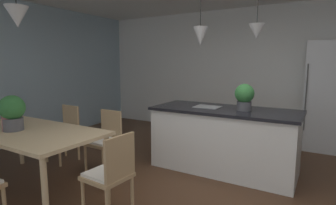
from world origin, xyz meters
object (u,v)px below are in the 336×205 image
object	(u,v)px
dining_table	(28,135)
chair_far_right	(105,139)
chair_kitchen_end	(111,173)
refrigerator	(326,96)
chair_far_left	(65,131)
vase_on_dining_table	(8,122)
potted_plant_on_island	(244,96)
kitchen_island	(224,139)
potted_plant_on_table	(12,111)

from	to	relation	value
dining_table	chair_far_right	xyz separation A→B (m)	(0.44, 0.87, -0.20)
chair_kitchen_end	refrigerator	size ratio (longest dim) A/B	0.45
chair_far_left	vase_on_dining_table	bearing A→B (deg)	-74.18
chair_far_right	vase_on_dining_table	xyz separation A→B (m)	(-0.58, -1.00, 0.37)
chair_far_left	potted_plant_on_island	bearing A→B (deg)	19.61
dining_table	chair_far_right	size ratio (longest dim) A/B	2.22
vase_on_dining_table	refrigerator	bearing A→B (deg)	49.09
potted_plant_on_island	chair_kitchen_end	bearing A→B (deg)	-114.27
chair_far_right	kitchen_island	size ratio (longest dim) A/B	0.43
chair_far_right	vase_on_dining_table	bearing A→B (deg)	-120.22
dining_table	chair_kitchen_end	world-z (taller)	chair_kitchen_end
potted_plant_on_island	vase_on_dining_table	size ratio (longest dim) A/B	1.69
chair_far_right	chair_far_left	world-z (taller)	same
chair_far_left	dining_table	bearing A→B (deg)	-63.44
chair_far_right	chair_kitchen_end	size ratio (longest dim) A/B	1.00
potted_plant_on_table	vase_on_dining_table	distance (m)	0.13
chair_far_right	potted_plant_on_island	world-z (taller)	potted_plant_on_island
chair_kitchen_end	vase_on_dining_table	size ratio (longest dim) A/B	4.02
chair_far_left	potted_plant_on_table	distance (m)	1.13
refrigerator	chair_kitchen_end	bearing A→B (deg)	-116.00
chair_far_right	refrigerator	world-z (taller)	refrigerator
dining_table	chair_far_left	xyz separation A→B (m)	(-0.43, 0.87, -0.20)
chair_far_right	potted_plant_on_island	size ratio (longest dim) A/B	2.38
refrigerator	potted_plant_on_table	xyz separation A→B (m)	(-3.22, -3.71, 0.01)
kitchen_island	chair_far_right	bearing A→B (deg)	-147.40
dining_table	potted_plant_on_island	distance (m)	2.82
kitchen_island	potted_plant_on_island	world-z (taller)	potted_plant_on_island
chair_far_right	potted_plant_on_island	distance (m)	2.04
dining_table	chair_far_right	world-z (taller)	chair_far_right
chair_kitchen_end	vase_on_dining_table	xyz separation A→B (m)	(-1.49, -0.14, 0.37)
dining_table	refrigerator	xyz separation A→B (m)	(3.10, 3.61, 0.29)
potted_plant_on_table	kitchen_island	bearing A→B (deg)	43.37
chair_kitchen_end	potted_plant_on_table	size ratio (longest dim) A/B	2.04
chair_far_right	vase_on_dining_table	size ratio (longest dim) A/B	4.02
potted_plant_on_island	dining_table	bearing A→B (deg)	-140.24
refrigerator	potted_plant_on_island	distance (m)	2.07
kitchen_island	potted_plant_on_island	xyz separation A→B (m)	(0.27, 0.00, 0.64)
chair_far_right	refrigerator	xyz separation A→B (m)	(2.66, 2.74, 0.49)
potted_plant_on_island	potted_plant_on_table	xyz separation A→B (m)	(-2.26, -1.88, -0.13)
chair_far_right	kitchen_island	xyz separation A→B (m)	(1.43, 0.92, -0.01)
chair_far_left	kitchen_island	bearing A→B (deg)	21.72
dining_table	vase_on_dining_table	size ratio (longest dim) A/B	8.93
chair_far_left	potted_plant_on_table	size ratio (longest dim) A/B	2.04
chair_far_left	vase_on_dining_table	distance (m)	1.11
chair_kitchen_end	potted_plant_on_table	distance (m)	1.54
dining_table	potted_plant_on_table	bearing A→B (deg)	-140.84
chair_far_left	potted_plant_on_island	distance (m)	2.80
potted_plant_on_island	potted_plant_on_table	distance (m)	2.95
chair_kitchen_end	vase_on_dining_table	world-z (taller)	vase_on_dining_table
kitchen_island	potted_plant_on_table	bearing A→B (deg)	-136.63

